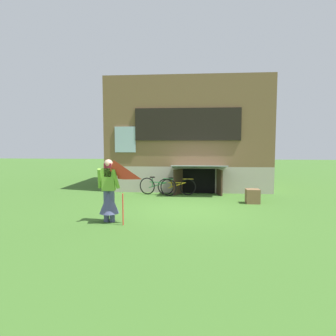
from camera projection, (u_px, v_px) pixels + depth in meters
The scene contains 7 objects.
ground_plane at pixel (186, 209), 9.24m from camera, with size 60.00×60.00×0.00m, color #386023.
log_house at pixel (188, 136), 14.32m from camera, with size 7.26×5.80×5.00m.
person at pixel (109, 196), 7.65m from camera, with size 0.61×0.53×1.69m.
kite at pixel (114, 175), 7.12m from camera, with size 0.89×0.81×1.63m.
bicycle_yellow at pixel (177, 186), 11.71m from camera, with size 1.59×0.08×0.72m.
bicycle_green at pixel (158, 186), 11.66m from camera, with size 1.59×0.57×0.76m.
wooden_crate at pixel (253, 196), 10.07m from camera, with size 0.47×0.40×0.51m, color brown.
Camera 1 is at (0.16, -9.11, 2.10)m, focal length 30.45 mm.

